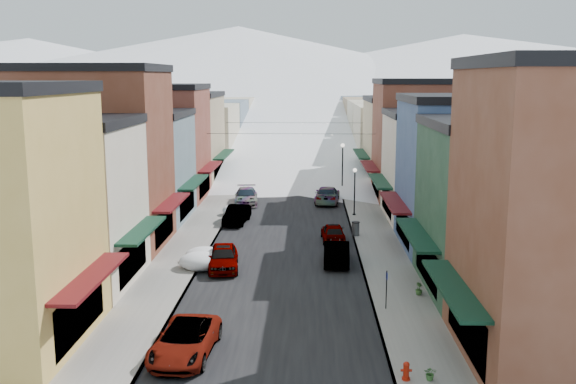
# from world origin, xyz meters

# --- Properties ---
(road) EXTENTS (10.00, 160.00, 0.01)m
(road) POSITION_xyz_m (0.00, 60.00, 0.01)
(road) COLOR black
(road) RESTS_ON ground
(sidewalk_left) EXTENTS (3.20, 160.00, 0.15)m
(sidewalk_left) POSITION_xyz_m (-6.60, 60.00, 0.07)
(sidewalk_left) COLOR gray
(sidewalk_left) RESTS_ON ground
(sidewalk_right) EXTENTS (3.20, 160.00, 0.15)m
(sidewalk_right) POSITION_xyz_m (6.60, 60.00, 0.07)
(sidewalk_right) COLOR gray
(sidewalk_right) RESTS_ON ground
(curb_left) EXTENTS (0.10, 160.00, 0.15)m
(curb_left) POSITION_xyz_m (-5.05, 60.00, 0.07)
(curb_left) COLOR slate
(curb_left) RESTS_ON ground
(curb_right) EXTENTS (0.10, 160.00, 0.15)m
(curb_right) POSITION_xyz_m (5.05, 60.00, 0.07)
(curb_right) COLOR slate
(curb_right) RESTS_ON ground
(bldg_l_cream) EXTENTS (11.30, 8.20, 9.50)m
(bldg_l_cream) POSITION_xyz_m (-13.19, 12.50, 4.76)
(bldg_l_cream) COLOR beige
(bldg_l_cream) RESTS_ON ground
(bldg_l_brick_near) EXTENTS (12.30, 8.20, 12.50)m
(bldg_l_brick_near) POSITION_xyz_m (-13.69, 20.50, 6.26)
(bldg_l_brick_near) COLOR brown
(bldg_l_brick_near) RESTS_ON ground
(bldg_l_grayblue) EXTENTS (11.30, 9.20, 9.00)m
(bldg_l_grayblue) POSITION_xyz_m (-13.19, 29.00, 4.51)
(bldg_l_grayblue) COLOR slate
(bldg_l_grayblue) RESTS_ON ground
(bldg_l_brick_far) EXTENTS (13.30, 9.20, 11.00)m
(bldg_l_brick_far) POSITION_xyz_m (-14.19, 38.00, 5.51)
(bldg_l_brick_far) COLOR brown
(bldg_l_brick_far) RESTS_ON ground
(bldg_l_tan) EXTENTS (11.30, 11.20, 10.00)m
(bldg_l_tan) POSITION_xyz_m (-13.19, 48.00, 5.01)
(bldg_l_tan) COLOR tan
(bldg_l_tan) RESTS_ON ground
(bldg_r_green) EXTENTS (11.30, 9.20, 9.50)m
(bldg_r_green) POSITION_xyz_m (13.19, 12.00, 4.76)
(bldg_r_green) COLOR #1F422B
(bldg_r_green) RESTS_ON ground
(bldg_r_blue) EXTENTS (11.30, 9.20, 10.50)m
(bldg_r_blue) POSITION_xyz_m (13.19, 21.00, 5.26)
(bldg_r_blue) COLOR #38517F
(bldg_r_blue) RESTS_ON ground
(bldg_r_cream) EXTENTS (12.30, 9.20, 9.00)m
(bldg_r_cream) POSITION_xyz_m (13.69, 30.00, 4.51)
(bldg_r_cream) COLOR beige
(bldg_r_cream) RESTS_ON ground
(bldg_r_brick_far) EXTENTS (13.30, 9.20, 11.50)m
(bldg_r_brick_far) POSITION_xyz_m (14.19, 39.00, 5.76)
(bldg_r_brick_far) COLOR brown
(bldg_r_brick_far) RESTS_ON ground
(bldg_r_tan) EXTENTS (11.30, 11.20, 9.50)m
(bldg_r_tan) POSITION_xyz_m (13.19, 49.00, 4.76)
(bldg_r_tan) COLOR tan
(bldg_r_tan) RESTS_ON ground
(distant_blocks) EXTENTS (34.00, 55.00, 8.00)m
(distant_blocks) POSITION_xyz_m (0.00, 83.00, 4.00)
(distant_blocks) COLOR gray
(distant_blocks) RESTS_ON ground
(mountain_ridge) EXTENTS (670.00, 340.00, 34.00)m
(mountain_ridge) POSITION_xyz_m (-19.47, 277.18, 14.36)
(mountain_ridge) COLOR silver
(mountain_ridge) RESTS_ON ground
(overhead_cables) EXTENTS (16.40, 15.04, 0.04)m
(overhead_cables) POSITION_xyz_m (0.00, 47.50, 6.20)
(overhead_cables) COLOR black
(overhead_cables) RESTS_ON ground
(car_white_suv) EXTENTS (2.67, 5.20, 1.40)m
(car_white_suv) POSITION_xyz_m (-3.50, 3.19, 0.70)
(car_white_suv) COLOR silver
(car_white_suv) RESTS_ON ground
(car_silver_sedan) EXTENTS (2.29, 4.65, 1.53)m
(car_silver_sedan) POSITION_xyz_m (-3.50, 15.65, 0.76)
(car_silver_sedan) COLOR #A3A5AB
(car_silver_sedan) RESTS_ON ground
(car_dark_hatch) EXTENTS (1.98, 4.53, 1.45)m
(car_dark_hatch) POSITION_xyz_m (-4.02, 28.10, 0.72)
(car_dark_hatch) COLOR black
(car_dark_hatch) RESTS_ON ground
(car_silver_wagon) EXTENTS (2.51, 5.28, 1.49)m
(car_silver_wagon) POSITION_xyz_m (-4.03, 36.01, 0.74)
(car_silver_wagon) COLOR gray
(car_silver_wagon) RESTS_ON ground
(car_green_sedan) EXTENTS (1.73, 4.57, 1.49)m
(car_green_sedan) POSITION_xyz_m (3.50, 17.09, 0.74)
(car_green_sedan) COLOR black
(car_green_sedan) RESTS_ON ground
(car_gray_suv) EXTENTS (1.77, 4.05, 1.36)m
(car_gray_suv) POSITION_xyz_m (3.50, 22.59, 0.68)
(car_gray_suv) COLOR gray
(car_gray_suv) RESTS_ON ground
(car_black_sedan) EXTENTS (2.65, 5.57, 1.57)m
(car_black_sedan) POSITION_xyz_m (3.50, 36.81, 0.78)
(car_black_sedan) COLOR black
(car_black_sedan) RESTS_ON ground
(car_lane_silver) EXTENTS (1.69, 4.02, 1.36)m
(car_lane_silver) POSITION_xyz_m (-0.68, 58.49, 0.68)
(car_lane_silver) COLOR gray
(car_lane_silver) RESTS_ON ground
(car_lane_white) EXTENTS (3.22, 6.13, 1.65)m
(car_lane_white) POSITION_xyz_m (0.60, 64.70, 0.82)
(car_lane_white) COLOR silver
(car_lane_white) RESTS_ON ground
(fire_hydrant) EXTENTS (0.43, 0.33, 0.74)m
(fire_hydrant) POSITION_xyz_m (5.49, 1.00, 0.49)
(fire_hydrant) COLOR #A21908
(fire_hydrant) RESTS_ON sidewalk_right
(parking_sign) EXTENTS (0.06, 0.27, 1.99)m
(parking_sign) POSITION_xyz_m (5.63, 8.70, 1.31)
(parking_sign) COLOR black
(parking_sign) RESTS_ON sidewalk_right
(trash_can) EXTENTS (0.61, 0.61, 1.03)m
(trash_can) POSITION_xyz_m (5.20, 23.84, 0.67)
(trash_can) COLOR #585B5D
(trash_can) RESTS_ON sidewalk_right
(streetlamp_near) EXTENTS (0.33, 0.33, 3.99)m
(streetlamp_near) POSITION_xyz_m (5.60, 30.95, 2.66)
(streetlamp_near) COLOR black
(streetlamp_near) RESTS_ON sidewalk_right
(streetlamp_far) EXTENTS (0.40, 0.40, 4.85)m
(streetlamp_far) POSITION_xyz_m (5.20, 42.73, 3.21)
(streetlamp_far) COLOR black
(streetlamp_far) RESTS_ON sidewalk_right
(planter_near) EXTENTS (0.57, 0.51, 0.55)m
(planter_near) POSITION_xyz_m (6.42, 1.00, 0.42)
(planter_near) COLOR #34642D
(planter_near) RESTS_ON sidewalk_right
(planter_far) EXTENTS (0.52, 0.52, 0.67)m
(planter_far) POSITION_xyz_m (7.65, 10.86, 0.48)
(planter_far) COLOR #375E2B
(planter_far) RESTS_ON sidewalk_right
(snow_pile_near) EXTENTS (2.61, 2.80, 1.10)m
(snow_pile_near) POSITION_xyz_m (-4.88, 15.54, 0.53)
(snow_pile_near) COLOR white
(snow_pile_near) RESTS_ON ground
(snow_pile_mid) EXTENTS (2.44, 2.70, 1.03)m
(snow_pile_mid) POSITION_xyz_m (-4.88, 17.01, 0.49)
(snow_pile_mid) COLOR white
(snow_pile_mid) RESTS_ON ground
(snow_pile_far) EXTENTS (2.47, 2.72, 1.04)m
(snow_pile_far) POSITION_xyz_m (-4.32, 30.86, 0.50)
(snow_pile_far) COLOR white
(snow_pile_far) RESTS_ON ground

